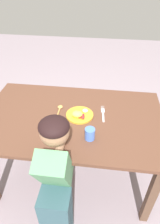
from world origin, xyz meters
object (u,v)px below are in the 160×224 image
spoon (59,110)px  person (56,189)px  fork (103,114)px  drinking_cup (90,134)px  plate (79,115)px

spoon → person: size_ratio=0.19×
fork → drinking_cup: bearing=159.5°
fork → plate: bearing=101.7°
spoon → drinking_cup: size_ratio=2.31×
spoon → person: bearing=-171.4°
spoon → drinking_cup: drinking_cup is taller
fork → person: bearing=151.6°
fork → spoon: bearing=85.0°
plate → spoon: 0.18m
fork → spoon: spoon is taller
spoon → person: 0.61m
plate → drinking_cup: bearing=-66.2°
person → plate: bearing=81.6°
plate → drinking_cup: drinking_cup is taller
plate → spoon: size_ratio=1.07×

